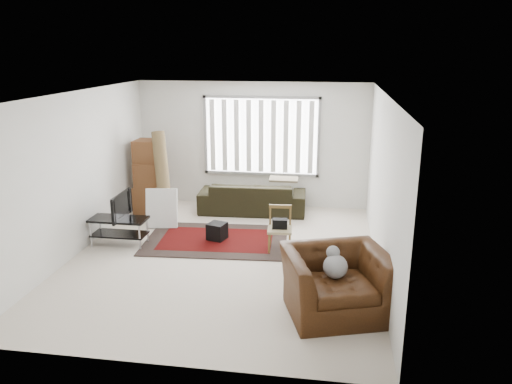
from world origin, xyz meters
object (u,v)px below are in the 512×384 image
Objects in this scene: moving_boxes at (150,179)px; side_chair at (280,227)px; armchair at (336,278)px; sofa at (252,193)px; tv_stand at (119,226)px.

moving_boxes is 2.01× the size of side_chair.
moving_boxes reaches higher than armchair.
sofa is (2.13, 0.31, -0.29)m from moving_boxes.
armchair is at bearing -43.48° from moving_boxes.
sofa is 2.15m from side_chair.
tv_stand is 0.62× the size of armchair.
sofa reaches higher than side_chair.
moving_boxes is at bearing 5.54° from sofa.
tv_stand is 2.84m from side_chair.
side_chair is at bearing 97.64° from armchair.
tv_stand is at bearing 136.58° from armchair.
armchair reaches higher than sofa.
side_chair is (2.84, 0.19, 0.07)m from tv_stand.
moving_boxes reaches higher than side_chair.
moving_boxes is 0.69× the size of sofa.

